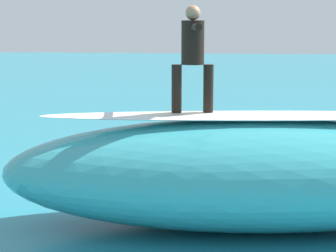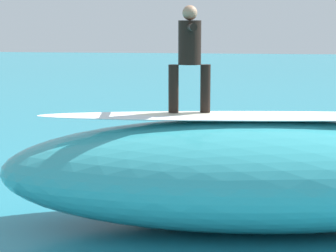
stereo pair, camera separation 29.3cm
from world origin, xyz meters
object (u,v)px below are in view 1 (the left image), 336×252
at_px(surfer_riding, 193,51).
at_px(surfer_paddling, 156,165).
at_px(surfboard_paddling, 151,173).
at_px(surfboard_riding, 192,115).

height_order(surfer_riding, surfer_paddling, surfer_riding).
bearing_deg(surfboard_paddling, surfboard_riding, 83.33).
relative_size(surfboard_riding, surfer_riding, 1.32).
relative_size(surfboard_riding, surfboard_paddling, 0.97).
distance_m(surfboard_riding, surfer_riding, 0.97).
bearing_deg(surfboard_paddling, surfer_paddling, 180.00).
height_order(surfboard_riding, surfer_paddling, surfboard_riding).
distance_m(surfboard_riding, surfboard_paddling, 3.94).
height_order(surfboard_riding, surfer_riding, surfer_riding).
relative_size(surfboard_riding, surfer_paddling, 1.33).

